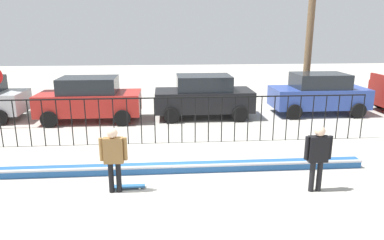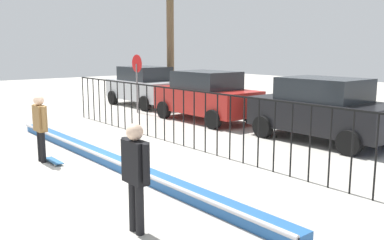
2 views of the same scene
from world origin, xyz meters
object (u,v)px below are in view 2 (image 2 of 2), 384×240
at_px(skateboarder, 40,122).
at_px(parked_car_red, 206,96).
at_px(stop_sign, 137,75).
at_px(skateboard, 54,161).
at_px(camera_operator, 135,168).
at_px(parked_car_silver, 145,86).
at_px(parked_car_black, 322,109).

bearing_deg(skateboarder, parked_car_red, 138.65).
xyz_separation_m(parked_car_red, stop_sign, (-3.42, -0.95, 0.64)).
distance_m(skateboard, camera_operator, 4.72).
relative_size(parked_car_red, stop_sign, 1.72).
height_order(parked_car_silver, stop_sign, stop_sign).
height_order(parked_car_black, stop_sign, stop_sign).
relative_size(parked_car_black, stop_sign, 1.72).
bearing_deg(parked_car_red, parked_car_silver, 170.80).
height_order(skateboard, parked_car_black, parked_car_black).
bearing_deg(stop_sign, parked_car_silver, 138.64).
bearing_deg(parked_car_silver, parked_car_black, 0.39).
bearing_deg(parked_car_red, stop_sign, -168.07).
height_order(camera_operator, parked_car_silver, parked_car_silver).
bearing_deg(skateboard, parked_car_black, 62.93).
height_order(skateboard, camera_operator, camera_operator).
distance_m(skateboarder, parked_car_black, 7.89).
relative_size(skateboarder, parked_car_black, 0.38).
xyz_separation_m(camera_operator, parked_car_black, (-1.92, 7.64, -0.03)).
relative_size(parked_car_red, parked_car_black, 1.00).
height_order(skateboard, stop_sign, stop_sign).
distance_m(skateboarder, parked_car_red, 7.31).
height_order(parked_car_silver, parked_car_red, same).
relative_size(skateboard, parked_car_silver, 0.19).
relative_size(parked_car_silver, parked_car_red, 1.00).
xyz_separation_m(camera_operator, stop_sign, (-10.28, 6.43, 0.61)).
height_order(camera_operator, parked_car_red, parked_car_red).
bearing_deg(camera_operator, parked_car_black, -18.99).
distance_m(camera_operator, parked_car_silver, 14.29).
xyz_separation_m(skateboarder, parked_car_black, (2.99, 7.30, -0.02)).
relative_size(skateboard, parked_car_black, 0.19).
xyz_separation_m(camera_operator, parked_car_silver, (-11.92, 7.87, -0.03)).
bearing_deg(parked_car_black, skateboarder, -112.08).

